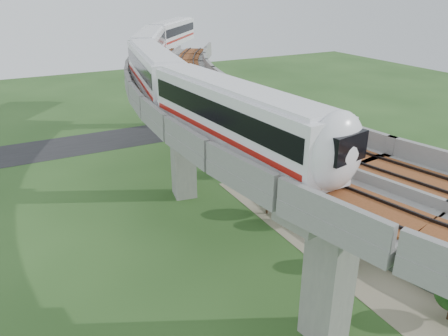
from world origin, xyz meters
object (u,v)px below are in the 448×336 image
Objects in this scene: car_white at (355,231)px; car_dark at (360,202)px; metro_train at (172,56)px; car_red at (382,212)px.

car_white is 1.06× the size of car_dark.
car_white is 5.65m from car_dark.
metro_train is 14.71× the size of car_white.
car_white is at bearing 123.61° from car_dark.
car_red is (11.71, -18.76, -11.73)m from metro_train.
car_dark is at bearing 18.13° from car_white.
metro_train is at bearing 86.12° from car_white.
metro_train reaches higher than car_white.
metro_train is 18.06× the size of car_red.
metro_train is 25.04m from car_red.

